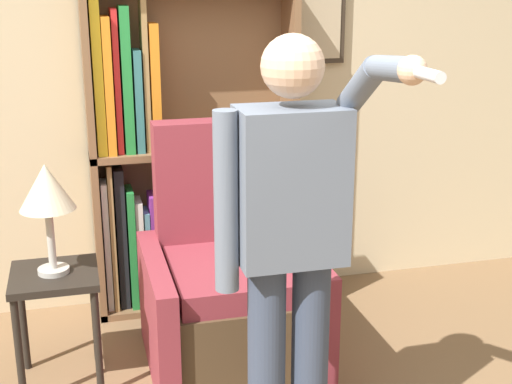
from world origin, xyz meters
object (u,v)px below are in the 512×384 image
object	(u,v)px
bookcase	(165,156)
armchair	(228,292)
table_lamp	(47,191)
side_table	(56,294)
person_standing	(290,238)

from	to	relation	value
bookcase	armchair	world-z (taller)	bookcase
armchair	table_lamp	bearing A→B (deg)	-178.06
armchair	side_table	world-z (taller)	armchair
bookcase	table_lamp	distance (m)	0.99
bookcase	side_table	distance (m)	1.10
person_standing	table_lamp	bearing A→B (deg)	134.90
side_table	table_lamp	xyz separation A→B (m)	(0.00, 0.00, 0.52)
bookcase	armchair	distance (m)	0.94
bookcase	side_table	world-z (taller)	bookcase
armchair	table_lamp	xyz separation A→B (m)	(-0.86, -0.03, 0.62)
person_standing	table_lamp	xyz separation A→B (m)	(-0.90, 0.91, -0.01)
person_standing	side_table	distance (m)	1.39
table_lamp	bookcase	bearing A→B (deg)	49.00
armchair	table_lamp	distance (m)	1.06
person_standing	bookcase	bearing A→B (deg)	98.66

